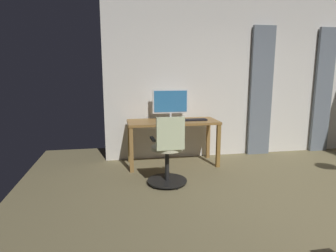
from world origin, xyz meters
TOP-DOWN VIEW (x-y plane):
  - back_room_partition at (0.00, -2.81)m, footprint 4.89×0.10m
  - curtain_left_panel at (-1.72, -2.70)m, footprint 0.36×0.06m
  - curtain_right_panel at (-0.42, -2.70)m, footprint 0.43×0.06m
  - desk at (1.32, -2.35)m, footprint 1.50×0.61m
  - office_chair at (1.56, -1.46)m, footprint 0.56×0.56m
  - computer_monitor at (1.33, -2.54)m, footprint 0.62×0.18m
  - computer_keyboard at (0.96, -2.31)m, footprint 0.41×0.14m
  - computer_mouse at (1.46, -2.31)m, footprint 0.06×0.10m
  - cell_phone_face_up at (1.42, -2.15)m, footprint 0.12×0.16m

SIDE VIEW (x-z plane):
  - office_chair at x=1.56m, z-range -0.03..0.94m
  - desk at x=1.32m, z-range 0.27..1.03m
  - cell_phone_face_up at x=1.42m, z-range 0.75..0.76m
  - computer_keyboard at x=0.96m, z-range 0.75..0.78m
  - computer_mouse at x=1.46m, z-range 0.75..0.79m
  - computer_monitor at x=1.33m, z-range 0.79..1.30m
  - curtain_left_panel at x=-1.72m, z-range 0.00..2.37m
  - curtain_right_panel at x=-0.42m, z-range 0.00..2.37m
  - back_room_partition at x=0.00m, z-range 0.00..2.87m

